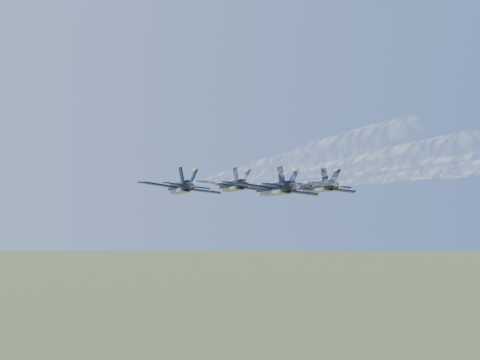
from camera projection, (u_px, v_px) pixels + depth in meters
jet_lead at (232, 186)px, 117.66m from camera, size 11.41×15.62×3.63m
jet_left at (179, 188)px, 105.07m from camera, size 11.41×15.62×3.63m
jet_right at (315, 187)px, 110.50m from camera, size 11.41×15.62×3.63m
jet_slot at (273, 189)px, 97.41m from camera, size 11.41×15.62×3.63m
smoke_trail_lead at (347, 195)px, 70.65m from camera, size 26.20×59.50×2.20m
smoke_trail_left at (277, 200)px, 58.06m from camera, size 26.20×59.50×2.20m
smoke_trail_slot at (474, 204)px, 50.40m from camera, size 26.20×59.50×2.20m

